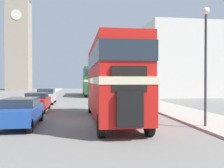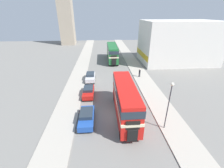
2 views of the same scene
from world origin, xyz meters
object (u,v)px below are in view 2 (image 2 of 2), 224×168
object	(u,v)px
double_decker_bus	(125,98)
bus_distant	(112,52)
car_parked_far	(90,77)
street_lamp	(169,100)
car_parked_near	(87,117)
pedestrian_walking	(140,72)
car_parked_mid	(89,91)

from	to	relation	value
double_decker_bus	bus_distant	size ratio (longest dim) A/B	0.91
car_parked_far	street_lamp	bearing A→B (deg)	-57.14
car_parked_near	car_parked_far	bearing A→B (deg)	91.20
pedestrian_walking	car_parked_far	bearing A→B (deg)	-175.38
car_parked_mid	pedestrian_walking	world-z (taller)	pedestrian_walking
car_parked_near	street_lamp	size ratio (longest dim) A/B	0.73
street_lamp	bus_distant	bearing A→B (deg)	98.31
double_decker_bus	bus_distant	xyz separation A→B (m)	(0.21, 25.07, -0.04)
car_parked_far	car_parked_mid	bearing A→B (deg)	-89.64
double_decker_bus	car_parked_mid	distance (m)	7.90
car_parked_mid	street_lamp	size ratio (longest dim) A/B	0.72
bus_distant	street_lamp	distance (m)	28.21
street_lamp	car_parked_far	bearing A→B (deg)	122.86
bus_distant	pedestrian_walking	xyz separation A→B (m)	(4.80, -12.43, -1.47)
double_decker_bus	car_parked_mid	size ratio (longest dim) A/B	2.38
car_parked_near	pedestrian_walking	distance (m)	16.85
car_parked_near	car_parked_mid	xyz separation A→B (m)	(-0.23, 6.69, -0.02)
car_parked_near	car_parked_far	world-z (taller)	car_parked_far
car_parked_near	pedestrian_walking	world-z (taller)	pedestrian_walking
bus_distant	car_parked_near	world-z (taller)	bus_distant
car_parked_far	pedestrian_walking	bearing A→B (deg)	4.62
car_parked_far	pedestrian_walking	size ratio (longest dim) A/B	2.33
double_decker_bus	street_lamp	distance (m)	5.29
bus_distant	car_parked_near	xyz separation A→B (m)	(-5.11, -26.06, -1.81)
pedestrian_walking	bus_distant	bearing A→B (deg)	111.12
double_decker_bus	pedestrian_walking	distance (m)	13.68
car_parked_near	car_parked_far	xyz separation A→B (m)	(-0.27, 12.80, 0.03)
double_decker_bus	pedestrian_walking	bearing A→B (deg)	68.37
double_decker_bus	street_lamp	bearing A→B (deg)	-33.33
car_parked_far	double_decker_bus	bearing A→B (deg)	-66.36
double_decker_bus	pedestrian_walking	xyz separation A→B (m)	(5.01, 12.63, -1.51)
car_parked_far	car_parked_near	bearing A→B (deg)	-88.80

